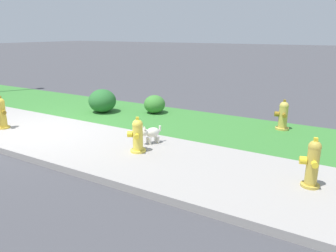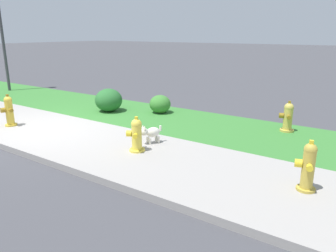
% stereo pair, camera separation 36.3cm
% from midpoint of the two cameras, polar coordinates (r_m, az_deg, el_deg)
% --- Properties ---
extents(ground_plane, '(120.00, 120.00, 0.00)m').
position_cam_midpoint_polar(ground_plane, '(8.27, -22.55, -0.91)').
color(ground_plane, '#424247').
extents(sidewalk_pavement, '(18.00, 2.37, 0.01)m').
position_cam_midpoint_polar(sidewalk_pavement, '(8.26, -22.56, -0.87)').
color(sidewalk_pavement, '#9E9993').
rests_on(sidewalk_pavement, ground).
extents(grass_verge, '(18.00, 2.56, 0.01)m').
position_cam_midpoint_polar(grass_verge, '(9.86, -11.12, 2.66)').
color(grass_verge, '#387A33').
rests_on(grass_verge, ground).
extents(fire_hydrant_by_grass_verge, '(0.35, 0.37, 0.70)m').
position_cam_midpoint_polar(fire_hydrant_by_grass_verge, '(6.29, -6.99, -1.68)').
color(fire_hydrant_by_grass_verge, yellow).
rests_on(fire_hydrant_by_grass_verge, ground).
extents(fire_hydrant_near_corner, '(0.33, 0.37, 0.78)m').
position_cam_midpoint_polar(fire_hydrant_near_corner, '(5.21, 22.01, -6.12)').
color(fire_hydrant_near_corner, gold).
rests_on(fire_hydrant_near_corner, ground).
extents(fire_hydrant_across_street, '(0.37, 0.39, 0.72)m').
position_cam_midpoint_polar(fire_hydrant_across_street, '(8.12, 18.19, 1.76)').
color(fire_hydrant_across_street, gold).
rests_on(fire_hydrant_across_street, ground).
extents(fire_hydrant_at_driveway, '(0.37, 0.34, 0.79)m').
position_cam_midpoint_polar(fire_hydrant_at_driveway, '(8.80, -28.06, 1.98)').
color(fire_hydrant_at_driveway, gold).
rests_on(fire_hydrant_at_driveway, ground).
extents(small_white_dog, '(0.34, 0.44, 0.42)m').
position_cam_midpoint_polar(small_white_dog, '(6.75, -4.57, -1.22)').
color(small_white_dog, silver).
rests_on(small_white_dog, ground).
extents(shrub_bush_near_lamp, '(0.61, 0.61, 0.51)m').
position_cam_midpoint_polar(shrub_bush_near_lamp, '(9.35, -3.47, 3.81)').
color(shrub_bush_near_lamp, '#3D7F33').
rests_on(shrub_bush_near_lamp, ground).
extents(shrub_bush_far_verge, '(0.78, 0.78, 0.67)m').
position_cam_midpoint_polar(shrub_bush_far_verge, '(9.64, -12.43, 4.30)').
color(shrub_bush_far_verge, '#28662D').
rests_on(shrub_bush_far_verge, ground).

